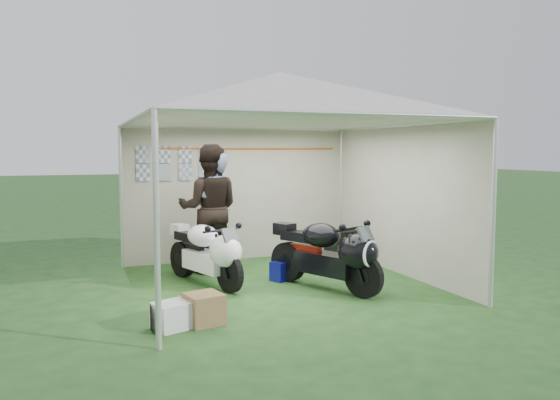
# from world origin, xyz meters

# --- Properties ---
(ground) EXTENTS (80.00, 80.00, 0.00)m
(ground) POSITION_xyz_m (0.00, 0.00, 0.00)
(ground) COLOR #21491A
(ground) RESTS_ON ground
(canopy_tent) EXTENTS (5.66, 5.66, 3.00)m
(canopy_tent) POSITION_xyz_m (-0.00, 0.03, 2.58)
(canopy_tent) COLOR silver
(canopy_tent) RESTS_ON ground
(motorcycle_white) EXTENTS (0.82, 1.73, 0.88)m
(motorcycle_white) POSITION_xyz_m (-0.97, 0.30, 0.49)
(motorcycle_white) COLOR black
(motorcycle_white) RESTS_ON ground
(motorcycle_black) EXTENTS (1.03, 1.79, 0.94)m
(motorcycle_black) POSITION_xyz_m (0.52, -0.57, 0.53)
(motorcycle_black) COLOR black
(motorcycle_black) RESTS_ON ground
(paddock_stand) EXTENTS (0.44, 0.37, 0.28)m
(paddock_stand) POSITION_xyz_m (0.15, 0.23, 0.14)
(paddock_stand) COLOR #1C1FCC
(paddock_stand) RESTS_ON ground
(person_dark_jacket) EXTENTS (1.15, 1.01, 2.01)m
(person_dark_jacket) POSITION_xyz_m (-0.74, 1.15, 1.01)
(person_dark_jacket) COLOR black
(person_dark_jacket) RESTS_ON ground
(person_blue_jacket) EXTENTS (0.80, 0.82, 1.90)m
(person_blue_jacket) POSITION_xyz_m (-0.67, 1.14, 0.95)
(person_blue_jacket) COLOR slate
(person_blue_jacket) RESTS_ON ground
(equipment_box) EXTENTS (0.58, 0.50, 0.51)m
(equipment_box) POSITION_xyz_m (1.70, 1.34, 0.25)
(equipment_box) COLOR black
(equipment_box) RESTS_ON ground
(crate_0) EXTENTS (0.51, 0.46, 0.29)m
(crate_0) POSITION_xyz_m (-1.75, -1.42, 0.14)
(crate_0) COLOR silver
(crate_0) RESTS_ON ground
(crate_1) EXTENTS (0.45, 0.45, 0.34)m
(crate_1) POSITION_xyz_m (-1.42, -1.38, 0.17)
(crate_1) COLOR brown
(crate_1) RESTS_ON ground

